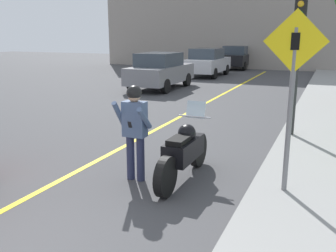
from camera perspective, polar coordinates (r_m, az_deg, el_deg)
road_center_line at (r=9.70m, az=-3.15°, el=-1.22°), size 0.12×36.00×0.01m
building_backdrop at (r=28.65m, az=17.10°, el=17.00°), size 28.00×1.20×8.76m
motorcycle at (r=6.58m, az=2.43°, el=-3.94°), size 0.62×2.22×1.32m
person_biker at (r=6.45m, az=-5.12°, el=0.40°), size 0.59×0.47×1.69m
crossing_sign at (r=5.79m, az=18.38°, el=5.86°), size 0.91×0.08×2.73m
traffic_light at (r=9.30m, az=19.33°, el=13.13°), size 0.26×0.30×3.40m
parked_car_grey at (r=17.70m, az=-1.19°, el=8.45°), size 1.88×4.20×1.68m
parked_car_silver at (r=23.16m, az=6.02°, el=9.66°), size 1.88×4.20×1.68m
parked_car_black at (r=28.61m, az=10.46°, el=10.30°), size 1.88×4.20×1.68m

